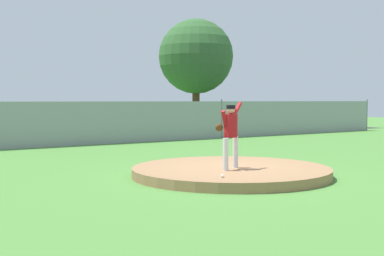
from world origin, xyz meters
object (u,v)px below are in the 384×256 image
traffic_cone_orange (172,129)px  parked_car_burgundy (190,118)px  pitcher_youth (230,130)px  baseball (223,176)px

traffic_cone_orange → parked_car_burgundy: bearing=24.3°
traffic_cone_orange → pitcher_youth: bearing=-117.5°
baseball → traffic_cone_orange: 17.08m
pitcher_youth → baseball: bearing=-135.6°
baseball → parked_car_burgundy: bearing=57.7°
pitcher_youth → parked_car_burgundy: pitcher_youth is taller
parked_car_burgundy → traffic_cone_orange: size_ratio=8.90×
baseball → traffic_cone_orange: size_ratio=0.13×
baseball → parked_car_burgundy: (9.94, 15.72, 0.58)m
pitcher_youth → baseball: size_ratio=21.26×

